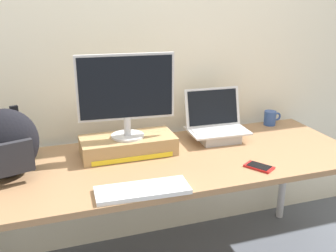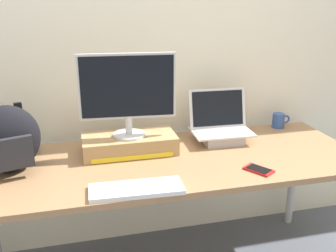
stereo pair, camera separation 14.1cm
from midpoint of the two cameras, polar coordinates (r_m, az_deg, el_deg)
name	(u,v)px [view 2 (the right image)]	position (r m, az deg, el deg)	size (l,w,h in m)	color
back_wall	(148,36)	(2.31, -1.15, 13.20)	(7.00, 0.10, 2.60)	silver
desk	(168,170)	(2.03, 2.00, -6.50)	(2.04, 0.75, 0.72)	#99704C
toner_box_yellow	(129,144)	(2.07, -3.77, -2.72)	(0.50, 0.23, 0.10)	#A88456
desktop_monitor	(128,92)	(1.98, -3.95, 5.00)	(0.50, 0.17, 0.44)	silver
open_laptop	(221,131)	(2.26, 9.57, -0.73)	(0.35, 0.25, 0.29)	#ADADB2
external_keyboard	(136,189)	(1.69, -2.28, -9.30)	(0.41, 0.17, 0.02)	white
messenger_backpack	(6,140)	(1.93, -20.88, -1.93)	(0.36, 0.29, 0.33)	black
coffee_mug	(279,120)	(2.57, 17.57, 0.77)	(0.12, 0.08, 0.09)	#2D4C93
cell_phone	(259,170)	(1.94, 15.30, -6.28)	(0.14, 0.16, 0.01)	red
plush_toy	(30,143)	(2.17, -17.99, -2.45)	(0.11, 0.11, 0.11)	#2393CC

